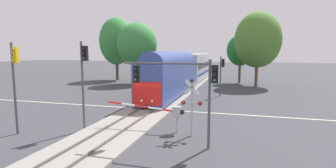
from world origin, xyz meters
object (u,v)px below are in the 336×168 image
crossing_signal_mast (192,101)px  oak_far_right (258,40)px  traffic_signal_near_left (15,74)px  traffic_signal_near_right (182,81)px  crossing_gate_near (168,111)px  pine_left_background (116,41)px  elm_centre_background (240,50)px  traffic_signal_median (84,72)px  commuter_train (187,68)px  oak_behind_train (137,44)px  traffic_signal_far_side (222,70)px

crossing_signal_mast → oak_far_right: oak_far_right is taller
crossing_signal_mast → traffic_signal_near_left: (-11.19, -2.72, 1.73)m
traffic_signal_near_right → crossing_gate_near: bearing=122.0°
crossing_signal_mast → traffic_signal_near_left: traffic_signal_near_left is taller
pine_left_background → elm_centre_background: size_ratio=1.42×
traffic_signal_median → pine_left_background: pine_left_background is taller
crossing_gate_near → traffic_signal_median: traffic_signal_median is taller
commuter_train → traffic_signal_near_left: 27.28m
pine_left_background → traffic_signal_near_left: bearing=-74.9°
oak_behind_train → traffic_signal_median: bearing=-75.6°
crossing_signal_mast → traffic_signal_near_right: bearing=-95.8°
oak_behind_train → oak_far_right: bearing=5.9°
commuter_train → pine_left_background: (-14.56, 5.07, 4.50)m
traffic_signal_near_left → traffic_signal_median: (3.88, 1.89, 0.06)m
crossing_signal_mast → traffic_signal_median: (-7.31, -0.83, 1.79)m
pine_left_background → oak_far_right: 25.15m
traffic_signal_far_side → elm_centre_background: (2.01, 14.33, 2.33)m
crossing_signal_mast → traffic_signal_far_side: bearing=87.3°
oak_far_right → traffic_signal_far_side: bearing=-113.0°
oak_behind_train → traffic_signal_far_side: bearing=-31.1°
crossing_gate_near → elm_centre_background: elm_centre_background is taller
commuter_train → traffic_signal_far_side: size_ratio=8.09×
traffic_signal_near_left → oak_behind_train: bearing=95.5°
traffic_signal_near_left → pine_left_background: (-8.55, 31.65, 3.24)m
commuter_train → oak_far_right: (10.47, 2.72, 4.39)m
pine_left_background → elm_centre_background: pine_left_background is taller
traffic_signal_median → oak_behind_train: size_ratio=0.61×
commuter_train → traffic_signal_far_side: 9.99m
oak_behind_train → pine_left_background: (-5.91, 4.33, 0.71)m
traffic_signal_near_left → traffic_signal_median: bearing=26.0°
traffic_signal_far_side → crossing_gate_near: bearing=-99.1°
traffic_signal_near_left → elm_centre_background: bearing=67.0°
commuter_train → traffic_signal_median: (-2.14, -24.68, 1.32)m
crossing_gate_near → traffic_signal_far_side: 15.63m
oak_behind_train → oak_far_right: size_ratio=0.89×
commuter_train → oak_behind_train: (-8.66, 0.74, 3.79)m
traffic_signal_median → elm_centre_background: 32.60m
traffic_signal_near_right → elm_centre_background: size_ratio=0.67×
traffic_signal_near_left → oak_far_right: size_ratio=0.53×
crossing_gate_near → traffic_signal_near_right: (1.52, -2.44, 2.40)m
oak_far_right → traffic_signal_near_right: bearing=-100.9°
traffic_signal_near_left → traffic_signal_far_side: (11.93, 18.53, -0.79)m
traffic_signal_median → oak_behind_train: (-6.51, 25.43, 2.47)m
traffic_signal_median → elm_centre_background: elm_centre_background is taller
commuter_train → crossing_signal_mast: commuter_train is taller
traffic_signal_near_left → pine_left_background: 32.94m
traffic_signal_near_right → pine_left_background: size_ratio=0.47×
crossing_signal_mast → oak_far_right: size_ratio=0.33×
crossing_signal_mast → traffic_signal_near_left: bearing=-166.3°
pine_left_background → traffic_signal_far_side: bearing=-32.6°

